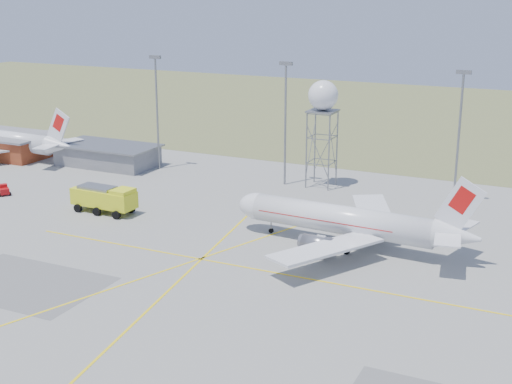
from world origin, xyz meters
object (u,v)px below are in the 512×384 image
at_px(airliner_main, 346,221).
at_px(radar_tower, 322,128).
at_px(baggage_tug, 4,191).
at_px(airliner_far, 7,141).
at_px(fire_truck, 106,200).

bearing_deg(airliner_main, radar_tower, -60.39).
relative_size(radar_tower, baggage_tug, 6.68).
bearing_deg(airliner_main, baggage_tug, 4.22).
bearing_deg(radar_tower, airliner_far, -174.02).
bearing_deg(airliner_far, fire_truck, 155.47).
distance_m(radar_tower, baggage_tug, 52.27).
distance_m(airliner_main, baggage_tug, 56.82).
xyz_separation_m(airliner_far, radar_tower, (62.50, 6.55, 6.60)).
relative_size(airliner_main, airliner_far, 1.02).
distance_m(airliner_far, baggage_tug, 27.54).
relative_size(airliner_main, fire_truck, 3.21).
bearing_deg(fire_truck, airliner_main, 4.81).
bearing_deg(radar_tower, baggage_tug, -148.69).
relative_size(airliner_far, radar_tower, 1.80).
bearing_deg(airliner_far, radar_tower, -170.58).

